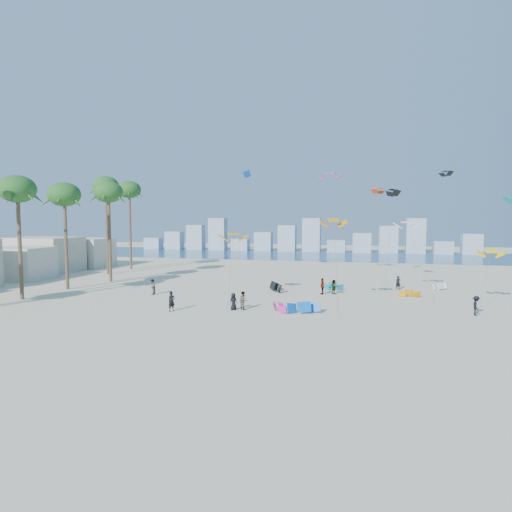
# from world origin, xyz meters

# --- Properties ---
(ground) EXTENTS (220.00, 220.00, 0.00)m
(ground) POSITION_xyz_m (0.00, 0.00, 0.00)
(ground) COLOR beige
(ground) RESTS_ON ground
(ocean) EXTENTS (220.00, 220.00, 0.00)m
(ocean) POSITION_xyz_m (0.00, 72.00, 0.01)
(ocean) COLOR navy
(ocean) RESTS_ON ground
(kitesurfer_near) EXTENTS (0.75, 0.81, 1.85)m
(kitesurfer_near) POSITION_xyz_m (-2.88, 7.18, 0.93)
(kitesurfer_near) COLOR black
(kitesurfer_near) RESTS_ON ground
(kitesurfer_mid) EXTENTS (1.07, 1.03, 1.74)m
(kitesurfer_mid) POSITION_xyz_m (3.32, 9.46, 0.87)
(kitesurfer_mid) COLOR gray
(kitesurfer_mid) RESTS_ON ground
(kitesurfers_far) EXTENTS (33.41, 16.70, 1.84)m
(kitesurfers_far) POSITION_xyz_m (9.92, 16.15, 0.85)
(kitesurfers_far) COLOR black
(kitesurfers_far) RESTS_ON ground
(grounded_kites) EXTENTS (21.60, 19.12, 1.03)m
(grounded_kites) POSITION_xyz_m (10.37, 16.98, 0.45)
(grounded_kites) COLOR #CD2D9B
(grounded_kites) RESTS_ON ground
(flying_kites) EXTENTS (33.78, 33.89, 15.88)m
(flying_kites) POSITION_xyz_m (12.96, 25.18, 11.51)
(flying_kites) COLOR orange
(flying_kites) RESTS_ON ground
(palm_row) EXTENTS (9.33, 44.80, 14.81)m
(palm_row) POSITION_xyz_m (-21.89, 16.19, 11.72)
(palm_row) COLOR brown
(palm_row) RESTS_ON ground
(beachfront_buildings) EXTENTS (11.50, 43.00, 6.00)m
(beachfront_buildings) POSITION_xyz_m (-33.69, 20.82, 2.67)
(beachfront_buildings) COLOR beige
(beachfront_buildings) RESTS_ON ground
(distant_skyline) EXTENTS (85.00, 3.00, 8.40)m
(distant_skyline) POSITION_xyz_m (-1.19, 82.00, 3.09)
(distant_skyline) COLOR #9EADBF
(distant_skyline) RESTS_ON ground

